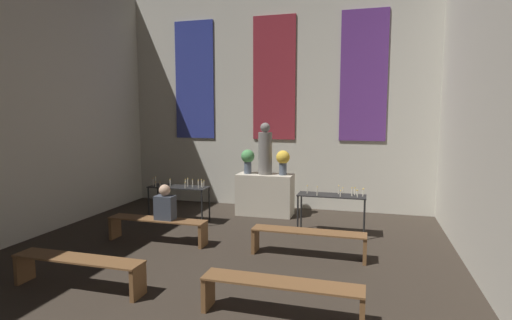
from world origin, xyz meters
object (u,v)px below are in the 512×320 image
Objects in this scene: pew_second_left at (78,266)px; person_seated at (165,204)px; statue at (265,151)px; pew_back_left at (157,225)px; pew_back_right at (308,238)px; altar at (265,194)px; candle_rack_right at (332,200)px; candle_rack_left at (179,191)px; pew_second_right at (281,291)px; flower_vase_right at (283,160)px; flower_vase_left at (248,159)px.

person_seated is at bearing 85.40° from pew_second_left.
statue is 0.64× the size of pew_back_left.
pew_second_left is at bearing -143.23° from pew_back_right.
altar is 2.09m from candle_rack_right.
pew_back_right is (1.44, -2.60, -0.16)m from altar.
person_seated is at bearing -115.99° from statue.
candle_rack_left is 1.49m from pew_back_left.
person_seated is at bearing 180.00° from pew_back_right.
candle_rack_left is at bearing -144.98° from altar.
candle_rack_left is 4.77m from pew_second_right.
flower_vase_right is at bearing 101.93° from pew_second_right.
pew_back_right is at bearing 90.00° from pew_second_right.
person_seated is (-1.71, -2.60, -0.61)m from flower_vase_right.
pew_second_left is 2.20m from person_seated.
candle_rack_left is 0.70× the size of pew_back_right.
candle_rack_left is (-1.26, -1.19, -0.64)m from flower_vase_left.
candle_rack_left is (-1.70, -1.19, -0.84)m from statue.
pew_back_right is at bearing 0.00° from pew_back_left.
pew_back_right is at bearing -100.73° from candle_rack_right.
pew_back_right is (2.88, 0.00, 0.00)m from pew_back_left.
pew_second_right is (-0.27, -3.57, -0.38)m from candle_rack_right.
flower_vase_left is 3.37m from pew_back_right.
candle_rack_right reaches higher than pew_second_left.
pew_back_right is (-0.27, -1.42, -0.38)m from candle_rack_right.
pew_back_left is at bearing -180.00° from person_seated.
flower_vase_left is 4.97m from pew_second_left.
flower_vase_right reaches higher than pew_second_left.
pew_second_left is at bearing -90.00° from pew_back_left.
pew_back_left is (-2.88, 2.16, 0.00)m from pew_second_right.
candle_rack_right is 0.70× the size of pew_back_right.
pew_second_left is at bearing -94.60° from person_seated.
flower_vase_left reaches higher than pew_second_right.
pew_second_right is at bearing -68.45° from flower_vase_left.
pew_second_right is 3.60m from pew_back_left.
candle_rack_left is (-2.13, -1.19, -0.64)m from flower_vase_right.
altar is at bearing 106.87° from pew_second_right.
flower_vase_right is 0.30× the size of pew_second_right.
flower_vase_left is at bearing 180.00° from flower_vase_right.
pew_back_left is at bearing -125.84° from flower_vase_right.
pew_second_left is at bearing -85.94° from candle_rack_left.
flower_vase_left is 0.88× the size of person_seated.
statue is 3.22m from pew_back_left.
candle_rack_right reaches higher than pew_back_left.
candle_rack_left is at bearing -136.66° from flower_vase_left.
altar reaches higher than pew_back_left.
flower_vase_right is 2.52m from candle_rack_left.
pew_second_right and pew_back_left have the same top height.
candle_rack_right is 0.70× the size of pew_back_left.
candle_rack_left is at bearing 106.80° from person_seated.
pew_second_left is (0.25, -3.57, -0.38)m from candle_rack_left.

